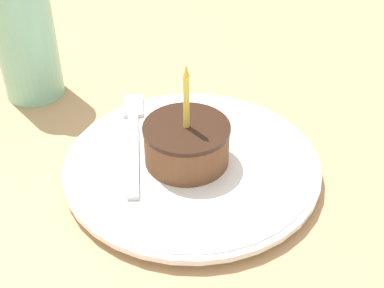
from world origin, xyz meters
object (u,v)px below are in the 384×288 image
object	(u,v)px
cake_slice	(187,143)
bottle	(24,32)
plate	(192,166)
fork	(133,134)

from	to	relation	value
cake_slice	bottle	bearing A→B (deg)	-154.63
plate	cake_slice	size ratio (longest dim) A/B	2.38
fork	bottle	world-z (taller)	bottle
plate	bottle	xyz separation A→B (m)	(-0.24, -0.12, 0.08)
plate	bottle	size ratio (longest dim) A/B	1.26
cake_slice	fork	distance (m)	0.08
plate	fork	bearing A→B (deg)	-149.44
fork	plate	bearing A→B (deg)	30.56
fork	cake_slice	bearing A→B (deg)	28.64
plate	fork	distance (m)	0.08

